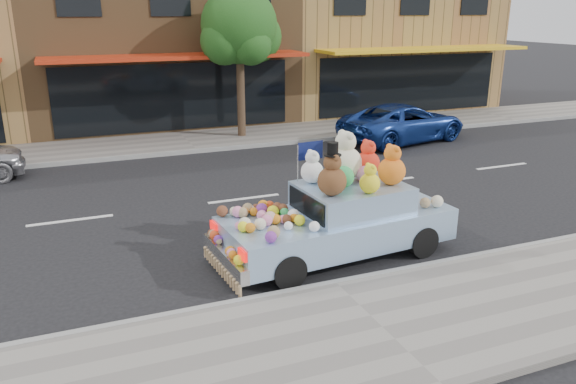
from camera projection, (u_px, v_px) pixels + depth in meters
name	position (u px, v px, depth m)	size (l,w,h in m)	color
ground	(244.00, 199.00, 13.76)	(120.00, 120.00, 0.00)	black
near_sidewalk	(382.00, 330.00, 8.01)	(60.00, 3.00, 0.12)	gray
far_sidewalk	(187.00, 142.00, 19.48)	(60.00, 3.00, 0.12)	gray
near_kerb	(335.00, 285.00, 9.34)	(60.00, 0.12, 0.13)	gray
far_kerb	(197.00, 151.00, 18.15)	(60.00, 0.12, 0.13)	gray
storefront_mid	(154.00, 29.00, 23.19)	(10.00, 9.80, 7.30)	brown
storefront_right	(366.00, 27.00, 26.75)	(10.00, 9.80, 7.30)	olive
street_tree	(240.00, 32.00, 19.12)	(3.00, 2.70, 5.22)	#38281C
car_blue	(403.00, 123.00, 19.59)	(2.19, 4.75, 1.32)	navy
art_car	(339.00, 214.00, 10.40)	(4.61, 2.09, 2.29)	black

